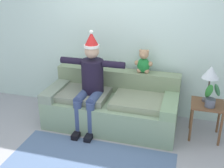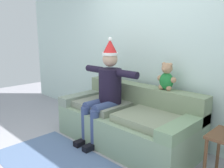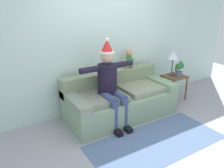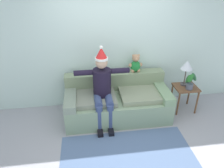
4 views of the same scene
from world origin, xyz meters
The scene contains 9 objects.
ground_plane centered at (0.00, 0.00, 0.00)m, with size 10.00×10.00×0.00m, color #9C9AA3.
back_wall centered at (0.00, 1.55, 1.35)m, with size 7.00×0.10×2.70m, color silver.
couch centered at (0.00, 0.99, 0.33)m, with size 2.05×0.95×0.82m.
person_seated centered at (-0.30, 0.83, 0.78)m, with size 1.02×0.77×1.53m.
teddy_bear centered at (0.42, 1.30, 0.99)m, with size 0.29×0.17×0.38m.
side_table centered at (1.44, 0.98, 0.45)m, with size 0.46×0.42×0.56m.
table_lamp centered at (1.42, 1.07, 0.98)m, with size 0.24×0.24×0.54m.
potted_plant centered at (1.45, 0.90, 0.72)m, with size 0.26×0.22×0.37m.
area_rug centered at (0.00, -0.08, 0.00)m, with size 2.19×1.01×0.01m, color slate.
Camera 3 is at (-2.21, -2.33, 2.13)m, focal length 36.83 mm.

